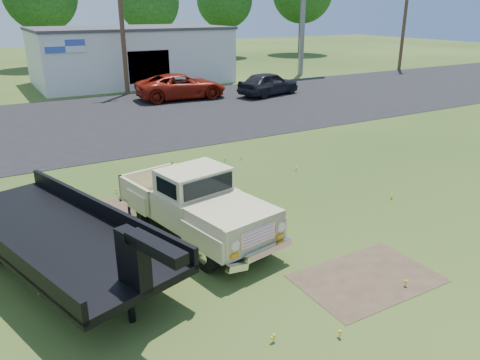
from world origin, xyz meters
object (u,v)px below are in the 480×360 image
object	(u,v)px
flatbed_trailer	(54,229)
vintage_pickup_truck	(195,203)
dark_sedan	(269,84)
red_pickup	(181,87)

from	to	relation	value
flatbed_trailer	vintage_pickup_truck	bearing A→B (deg)	-18.16
vintage_pickup_truck	dark_sedan	bearing A→B (deg)	40.93
dark_sedan	vintage_pickup_truck	bearing A→B (deg)	127.75
vintage_pickup_truck	red_pickup	world-z (taller)	vintage_pickup_truck
flatbed_trailer	red_pickup	bearing A→B (deg)	41.83
flatbed_trailer	red_pickup	xyz separation A→B (m)	(10.67, 17.80, -0.21)
vintage_pickup_truck	red_pickup	size ratio (longest dim) A/B	0.89
flatbed_trailer	red_pickup	world-z (taller)	flatbed_trailer
flatbed_trailer	dark_sedan	bearing A→B (deg)	27.63
vintage_pickup_truck	red_pickup	bearing A→B (deg)	57.08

